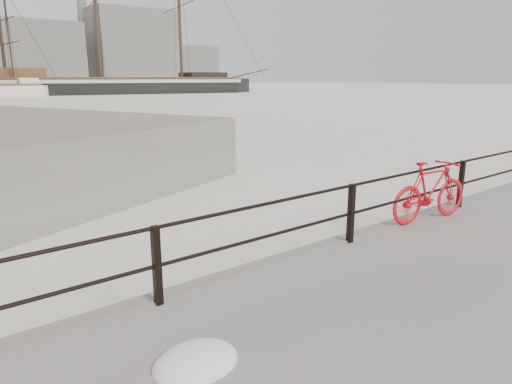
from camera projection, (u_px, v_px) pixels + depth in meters
ground at (450, 221)px, 9.95m from camera, size 400.00×400.00×0.00m
guardrail at (461, 184)px, 9.62m from camera, size 28.00×0.10×1.00m
bicycle at (431, 191)px, 8.69m from camera, size 1.97×0.57×1.17m
barque_black at (103, 94)px, 83.92m from camera, size 70.38×34.36×37.64m
industrial_west at (18, 55)px, 126.66m from camera, size 32.00×18.00×18.00m
industrial_mid at (130, 49)px, 150.63m from camera, size 26.00×20.00×24.00m
industrial_east at (185, 66)px, 169.40m from camera, size 20.00×16.00×14.00m
smokestack at (83, 15)px, 144.24m from camera, size 2.80×2.80×44.00m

